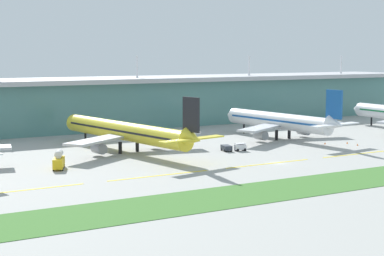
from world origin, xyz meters
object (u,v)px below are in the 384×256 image
Objects in this scene: baggage_cart at (240,147)px; airliner_far_middle at (280,121)px; safety_cone_left_wingtip at (325,143)px; safety_cone_nose_front at (357,145)px; airliner_near_middle at (126,132)px; safety_cone_right_wingtip at (347,143)px; fuel_truck at (59,161)px; pushback_tug at (226,148)px.

airliner_far_middle is at bearing 29.46° from baggage_cart.
safety_cone_nose_front is at bearing -46.83° from safety_cone_left_wingtip.
airliner_near_middle is 102.58× the size of safety_cone_right_wingtip.
safety_cone_right_wingtip is at bearing -58.18° from airliner_far_middle.
fuel_truck is 1.59× the size of pushback_tug.
fuel_truck is 10.92× the size of safety_cone_right_wingtip.
airliner_near_middle and airliner_far_middle have the same top height.
airliner_near_middle is 9.39× the size of fuel_truck.
airliner_near_middle is 77.44m from safety_cone_nose_front.
pushback_tug is (28.27, -14.00, -5.36)m from airliner_near_middle.
airliner_near_middle is 102.58× the size of safety_cone_left_wingtip.
airliner_near_middle is 1.23× the size of airliner_far_middle.
airliner_near_middle is 31.99m from pushback_tug.
airliner_near_middle is 14.95× the size of pushback_tug.
airliner_near_middle is at bearing 179.76° from airliner_far_middle.
safety_cone_right_wingtip is at bearing -22.08° from safety_cone_left_wingtip.
airliner_far_middle is 29.16m from safety_cone_nose_front.
safety_cone_nose_front is (72.79, -25.72, -6.11)m from airliner_near_middle.
airliner_near_middle is 102.58× the size of safety_cone_nose_front.
safety_cone_right_wingtip is (-0.02, 4.82, 0.00)m from safety_cone_nose_front.
airliner_far_middle is 15.22× the size of baggage_cart.
safety_cone_nose_front is at bearing -4.86° from fuel_truck.
fuel_truck reaches higher than safety_cone_left_wingtip.
fuel_truck reaches higher than baggage_cart.
baggage_cart reaches higher than safety_cone_nose_front.
pushback_tug is at bearing 3.37° from fuel_truck.
baggage_cart is at bearing -26.04° from pushback_tug.
fuel_truck is (-86.78, -17.00, -4.18)m from airliner_far_middle.
airliner_near_middle is 59.96m from airliner_far_middle.
baggage_cart is (-27.75, -15.68, -5.18)m from airliner_far_middle.
airliner_far_middle is 88.53m from fuel_truck.
pushback_tug is 6.86× the size of safety_cone_right_wingtip.
pushback_tug is 1.25× the size of baggage_cart.
fuel_truck is 99.68m from safety_cone_right_wingtip.
airliner_near_middle is at bearing 163.98° from safety_cone_right_wingtip.
baggage_cart is 5.49× the size of safety_cone_nose_front.
baggage_cart is (59.03, 1.32, -1.00)m from fuel_truck.
safety_cone_left_wingtip is (65.50, -17.95, -6.11)m from airliner_near_middle.
pushback_tug is 46.05m from safety_cone_nose_front.
safety_cone_right_wingtip is (12.81, -20.65, -6.09)m from airliner_far_middle.
airliner_far_middle reaches higher than safety_cone_left_wingtip.
safety_cone_left_wingtip is at bearing 157.92° from safety_cone_right_wingtip.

